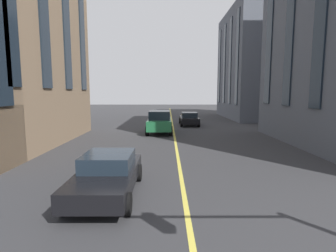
{
  "coord_description": "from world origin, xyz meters",
  "views": [
    {
      "loc": [
        2.55,
        0.55,
        3.38
      ],
      "look_at": [
        13.91,
        0.53,
        1.96
      ],
      "focal_mm": 28.31,
      "sensor_mm": 36.0,
      "label": 1
    }
  ],
  "objects": [
    {
      "name": "lane_centre_line",
      "position": [
        20.0,
        0.0,
        0.0
      ],
      "size": [
        80.0,
        0.16,
        0.01
      ],
      "color": "#D8C64C",
      "rests_on": "ground_plane"
    },
    {
      "name": "car_black_trailing",
      "position": [
        11.07,
        2.54,
        0.7
      ],
      "size": [
        4.4,
        1.95,
        1.37
      ],
      "color": "black",
      "rests_on": "ground_plane"
    },
    {
      "name": "car_black_near",
      "position": [
        30.22,
        -1.73,
        0.7
      ],
      "size": [
        4.4,
        1.95,
        1.37
      ],
      "color": "black",
      "rests_on": "ground_plane"
    },
    {
      "name": "car_green_parked_a",
      "position": [
        24.88,
        1.22,
        0.97
      ],
      "size": [
        4.7,
        2.14,
        1.88
      ],
      "color": "#1E6038",
      "rests_on": "ground_plane"
    },
    {
      "name": "building_right_near",
      "position": [
        38.76,
        -11.62,
        7.1
      ],
      "size": [
        13.81,
        8.35,
        14.19
      ],
      "color": "#565B66",
      "rests_on": "ground_plane"
    }
  ]
}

